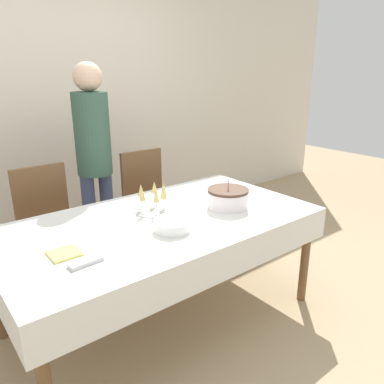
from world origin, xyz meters
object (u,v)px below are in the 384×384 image
at_px(birthday_cake, 228,198).
at_px(person_standing, 94,149).
at_px(dining_chair_far_right, 149,200).
at_px(plate_stack_main, 172,225).
at_px(champagne_tray, 154,198).
at_px(dining_chair_far_left, 49,224).

distance_m(birthday_cake, person_standing, 1.19).
xyz_separation_m(dining_chair_far_right, plate_stack_main, (-0.49, -1.05, 0.24)).
distance_m(dining_chair_far_right, person_standing, 0.68).
distance_m(dining_chair_far_right, birthday_cake, 1.00).
bearing_deg(plate_stack_main, person_standing, 87.62).
distance_m(birthday_cake, plate_stack_main, 0.53).
bearing_deg(champagne_tray, dining_chair_far_right, 61.03).
xyz_separation_m(birthday_cake, person_standing, (-0.48, 1.06, 0.23)).
bearing_deg(plate_stack_main, champagne_tray, 74.80).
height_order(dining_chair_far_right, birthday_cake, dining_chair_far_right).
height_order(dining_chair_far_left, person_standing, person_standing).
relative_size(birthday_cake, champagne_tray, 0.99).
bearing_deg(plate_stack_main, dining_chair_far_left, 110.99).
distance_m(birthday_cake, champagne_tray, 0.50).
height_order(dining_chair_far_left, birthday_cake, dining_chair_far_left).
height_order(dining_chair_far_right, plate_stack_main, dining_chair_far_right).
height_order(dining_chair_far_left, dining_chair_far_right, same).
relative_size(dining_chair_far_left, plate_stack_main, 4.30).
bearing_deg(champagne_tray, plate_stack_main, -105.20).
xyz_separation_m(dining_chair_far_left, dining_chair_far_right, (0.89, -0.00, 0.00)).
relative_size(champagne_tray, person_standing, 0.17).
xyz_separation_m(champagne_tray, person_standing, (-0.04, 0.81, 0.21)).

